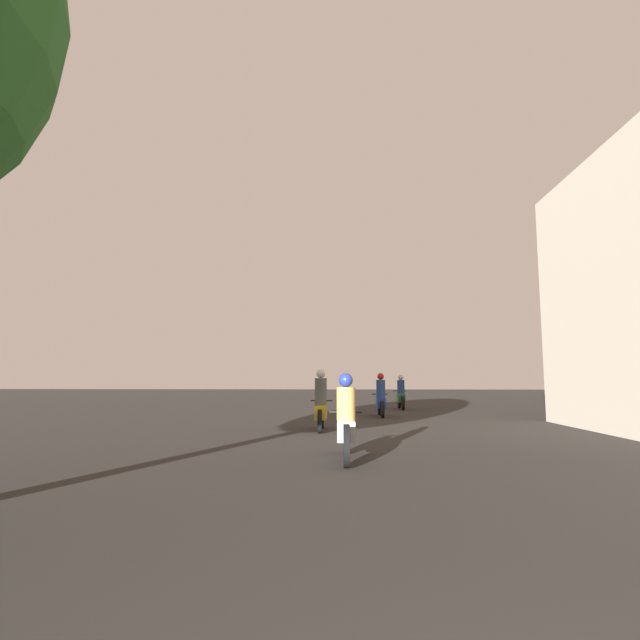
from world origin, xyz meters
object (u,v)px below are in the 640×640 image
motorcycle_green (401,395)px  motorcycle_silver (346,425)px  motorcycle_blue (381,399)px  motorcycle_yellow (321,406)px

motorcycle_green → motorcycle_silver: bearing=-101.8°
motorcycle_silver → motorcycle_green: size_ratio=1.06×
motorcycle_silver → motorcycle_blue: 9.74m
motorcycle_silver → motorcycle_green: bearing=77.2°
motorcycle_yellow → motorcycle_green: 9.68m
motorcycle_silver → motorcycle_green: 14.11m
motorcycle_green → motorcycle_yellow: bearing=-110.6°
motorcycle_yellow → motorcycle_blue: motorcycle_yellow is taller
motorcycle_blue → motorcycle_green: (1.22, 4.23, -0.01)m
motorcycle_blue → motorcycle_green: size_ratio=1.00×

